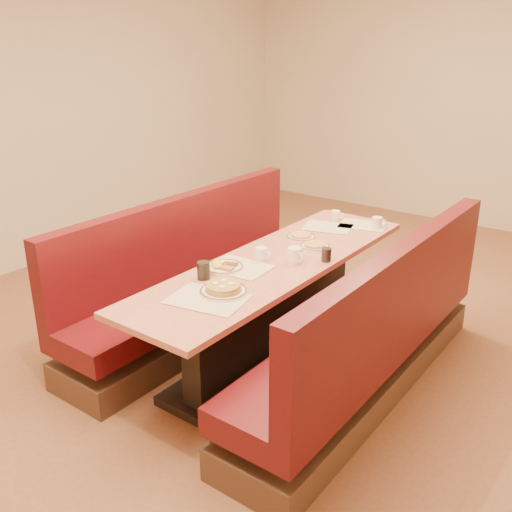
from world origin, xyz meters
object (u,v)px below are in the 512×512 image
Objects in this scene: coffee_mug_b at (262,254)px; soda_tumbler_near at (204,270)px; booth_left at (198,286)px; soda_tumbler_mid at (326,255)px; booth_right at (371,343)px; coffee_mug_c at (377,222)px; diner_table at (276,310)px; coffee_mug_d at (336,215)px; pancake_plate at (223,290)px; coffee_mug_a at (295,255)px; eggs_plate at (223,266)px.

coffee_mug_b is 1.03× the size of soda_tumbler_near.
booth_left is 0.79m from coffee_mug_b.
booth_right is at bearing -22.30° from soda_tumbler_mid.
coffee_mug_b is 1.15m from coffee_mug_c.
coffee_mug_d reaches higher than diner_table.
booth_left is at bearing 141.58° from pancake_plate.
booth_right reaches higher than coffee_mug_a.
pancake_plate is at bearing -38.42° from booth_left.
coffee_mug_c is 0.86m from soda_tumbler_mid.
coffee_mug_b is at bearing -145.63° from soda_tumbler_mid.
soda_tumbler_mid is at bearing 10.38° from booth_left.
soda_tumbler_near reaches higher than coffee_mug_d.
booth_right is 21.42× the size of coffee_mug_b.
diner_table is at bearing 60.34° from eggs_plate.
diner_table is 21.84× the size of coffee_mug_c.
eggs_plate is (-0.92, -0.33, 0.40)m from booth_right.
booth_left is at bearing 180.00° from diner_table.
booth_right is 9.59× the size of eggs_plate.
pancake_plate is 1.68m from coffee_mug_c.
coffee_mug_d is at bearing 96.75° from diner_table.
soda_tumbler_near is at bearing -149.70° from booth_right.
coffee_mug_c reaches higher than pancake_plate.
soda_tumbler_near reaches higher than coffee_mug_a.
soda_tumbler_near is at bearing -126.22° from coffee_mug_c.
coffee_mug_d is at bearing 59.52° from booth_left.
soda_tumbler_near is at bearing 158.96° from pancake_plate.
coffee_mug_d is (0.07, 1.37, 0.03)m from eggs_plate.
soda_tumbler_near reaches higher than coffee_mug_c.
booth_right is at bearing 14.39° from coffee_mug_a.
soda_tumbler_mid is at bearing 157.70° from booth_right.
coffee_mug_b reaches higher than pancake_plate.
diner_table is at bearing -146.47° from soda_tumbler_mid.
soda_tumbler_mid is (0.47, 0.52, 0.03)m from eggs_plate.
diner_table is 8.70× the size of pancake_plate.
soda_tumbler_mid reaches higher than coffee_mug_d.
booth_right is 0.65m from soda_tumbler_mid.
coffee_mug_d is (0.61, 1.04, 0.43)m from booth_left.
soda_tumbler_mid is at bearing 47.86° from eggs_plate.
soda_tumbler_mid is (0.36, 0.25, 0.00)m from coffee_mug_b.
soda_tumbler_near is (-0.42, -1.58, 0.01)m from coffee_mug_c.
booth_left is 22.14× the size of soda_tumbler_near.
coffee_mug_b is at bearing -5.26° from booth_left.
eggs_plate is 2.28× the size of coffee_mug_c.
soda_tumbler_near is at bearing -105.28° from coffee_mug_b.
coffee_mug_a is (0.32, 0.37, 0.04)m from eggs_plate.
soda_tumbler_near is 1.22× the size of soda_tumbler_mid.
booth_left is 24.33× the size of coffee_mug_d.
eggs_plate is at bearing -115.21° from coffee_mug_b.
coffee_mug_a reaches higher than eggs_plate.
booth_left is 1.50m from coffee_mug_c.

